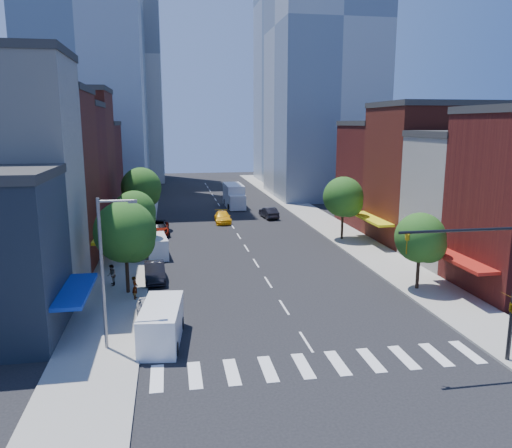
{
  "coord_description": "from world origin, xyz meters",
  "views": [
    {
      "loc": [
        -8.0,
        -27.78,
        13.23
      ],
      "look_at": [
        -0.97,
        12.47,
        5.0
      ],
      "focal_mm": 35.0,
      "sensor_mm": 36.0,
      "label": 1
    }
  ],
  "objects_px": {
    "parked_car_rear": "(160,229)",
    "traffic_car_far": "(239,194)",
    "pedestrian_near": "(135,288)",
    "pedestrian_far": "(112,275)",
    "cargo_van_near": "(161,325)",
    "traffic_car_oncoming": "(269,213)",
    "taxi": "(223,217)",
    "parked_car_second": "(155,272)",
    "parked_car_front": "(151,312)",
    "box_truck": "(234,196)",
    "parked_car_third": "(158,229)",
    "cargo_van_far": "(157,246)"
  },
  "relations": [
    {
      "from": "parked_car_front",
      "to": "parked_car_second",
      "type": "xyz_separation_m",
      "value": [
        0.0,
        9.3,
        0.03
      ]
    },
    {
      "from": "parked_car_third",
      "to": "parked_car_rear",
      "type": "distance_m",
      "value": 0.26
    },
    {
      "from": "parked_car_third",
      "to": "box_truck",
      "type": "distance_m",
      "value": 22.41
    },
    {
      "from": "parked_car_second",
      "to": "pedestrian_far",
      "type": "xyz_separation_m",
      "value": [
        -3.43,
        -1.12,
        0.23
      ]
    },
    {
      "from": "parked_car_front",
      "to": "taxi",
      "type": "distance_m",
      "value": 34.9
    },
    {
      "from": "parked_car_third",
      "to": "parked_car_rear",
      "type": "relative_size",
      "value": 1.13
    },
    {
      "from": "parked_car_front",
      "to": "pedestrian_near",
      "type": "relative_size",
      "value": 2.57
    },
    {
      "from": "pedestrian_near",
      "to": "cargo_van_near",
      "type": "bearing_deg",
      "value": -159.99
    },
    {
      "from": "parked_car_second",
      "to": "cargo_van_near",
      "type": "height_order",
      "value": "cargo_van_near"
    },
    {
      "from": "cargo_van_near",
      "to": "traffic_car_oncoming",
      "type": "relative_size",
      "value": 1.22
    },
    {
      "from": "pedestrian_near",
      "to": "parked_car_rear",
      "type": "bearing_deg",
      "value": 1.67
    },
    {
      "from": "taxi",
      "to": "box_truck",
      "type": "distance_m",
      "value": 13.34
    },
    {
      "from": "parked_car_front",
      "to": "taxi",
      "type": "xyz_separation_m",
      "value": [
        8.5,
        33.85,
        -0.02
      ]
    },
    {
      "from": "parked_car_rear",
      "to": "traffic_car_far",
      "type": "distance_m",
      "value": 32.69
    },
    {
      "from": "traffic_car_far",
      "to": "pedestrian_near",
      "type": "bearing_deg",
      "value": 65.89
    },
    {
      "from": "box_truck",
      "to": "cargo_van_near",
      "type": "bearing_deg",
      "value": -102.8
    },
    {
      "from": "cargo_van_far",
      "to": "box_truck",
      "type": "relative_size",
      "value": 0.56
    },
    {
      "from": "taxi",
      "to": "pedestrian_far",
      "type": "distance_m",
      "value": 28.31
    },
    {
      "from": "taxi",
      "to": "pedestrian_far",
      "type": "bearing_deg",
      "value": -113.19
    },
    {
      "from": "cargo_van_far",
      "to": "parked_car_second",
      "type": "bearing_deg",
      "value": -96.25
    },
    {
      "from": "box_truck",
      "to": "pedestrian_far",
      "type": "height_order",
      "value": "box_truck"
    },
    {
      "from": "cargo_van_near",
      "to": "pedestrian_near",
      "type": "xyz_separation_m",
      "value": [
        -2.05,
        7.99,
        -0.16
      ]
    },
    {
      "from": "taxi",
      "to": "traffic_car_far",
      "type": "bearing_deg",
      "value": 78.66
    },
    {
      "from": "parked_car_rear",
      "to": "pedestrian_far",
      "type": "relative_size",
      "value": 2.77
    },
    {
      "from": "pedestrian_near",
      "to": "pedestrian_far",
      "type": "relative_size",
      "value": 0.99
    },
    {
      "from": "parked_car_third",
      "to": "pedestrian_far",
      "type": "distance_m",
      "value": 19.83
    },
    {
      "from": "parked_car_second",
      "to": "parked_car_rear",
      "type": "bearing_deg",
      "value": 85.55
    },
    {
      "from": "parked_car_third",
      "to": "parked_car_rear",
      "type": "xyz_separation_m",
      "value": [
        0.25,
        0.01,
        -0.05
      ]
    },
    {
      "from": "parked_car_third",
      "to": "cargo_van_far",
      "type": "xyz_separation_m",
      "value": [
        0.01,
        -10.24,
        0.27
      ]
    },
    {
      "from": "traffic_car_far",
      "to": "pedestrian_far",
      "type": "xyz_separation_m",
      "value": [
        -17.4,
        -49.21,
        0.39
      ]
    },
    {
      "from": "box_truck",
      "to": "parked_car_rear",
      "type": "bearing_deg",
      "value": -121.55
    },
    {
      "from": "traffic_car_far",
      "to": "cargo_van_near",
      "type": "bearing_deg",
      "value": 69.76
    },
    {
      "from": "parked_car_rear",
      "to": "traffic_car_far",
      "type": "height_order",
      "value": "parked_car_rear"
    },
    {
      "from": "traffic_car_oncoming",
      "to": "pedestrian_near",
      "type": "bearing_deg",
      "value": 55.65
    },
    {
      "from": "traffic_car_oncoming",
      "to": "taxi",
      "type": "bearing_deg",
      "value": 11.59
    },
    {
      "from": "cargo_van_near",
      "to": "pedestrian_far",
      "type": "xyz_separation_m",
      "value": [
        -4.15,
        11.57,
        -0.15
      ]
    },
    {
      "from": "taxi",
      "to": "pedestrian_near",
      "type": "bearing_deg",
      "value": -106.85
    },
    {
      "from": "parked_car_front",
      "to": "cargo_van_far",
      "type": "relative_size",
      "value": 0.89
    },
    {
      "from": "parked_car_front",
      "to": "cargo_van_near",
      "type": "height_order",
      "value": "cargo_van_near"
    },
    {
      "from": "box_truck",
      "to": "pedestrian_far",
      "type": "bearing_deg",
      "value": -111.88
    },
    {
      "from": "traffic_car_far",
      "to": "taxi",
      "type": "bearing_deg",
      "value": 68.98
    },
    {
      "from": "taxi",
      "to": "traffic_car_oncoming",
      "type": "bearing_deg",
      "value": 19.76
    },
    {
      "from": "taxi",
      "to": "box_truck",
      "type": "xyz_separation_m",
      "value": [
        3.27,
        12.9,
        0.96
      ]
    },
    {
      "from": "cargo_van_near",
      "to": "traffic_car_far",
      "type": "height_order",
      "value": "cargo_van_near"
    },
    {
      "from": "parked_car_front",
      "to": "cargo_van_far",
      "type": "distance_m",
      "value": 17.47
    },
    {
      "from": "pedestrian_far",
      "to": "parked_car_third",
      "type": "bearing_deg",
      "value": 164.12
    },
    {
      "from": "parked_car_third",
      "to": "cargo_van_far",
      "type": "bearing_deg",
      "value": -89.59
    },
    {
      "from": "parked_car_rear",
      "to": "pedestrian_near",
      "type": "height_order",
      "value": "pedestrian_near"
    },
    {
      "from": "parked_car_second",
      "to": "taxi",
      "type": "distance_m",
      "value": 25.98
    },
    {
      "from": "cargo_van_far",
      "to": "pedestrian_near",
      "type": "xyz_separation_m",
      "value": [
        -1.35,
        -12.87,
        -0.01
      ]
    }
  ]
}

